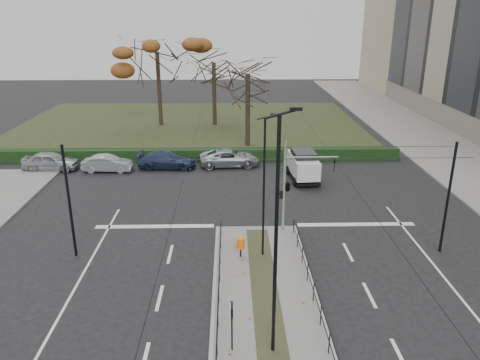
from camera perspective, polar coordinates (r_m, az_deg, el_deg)
The scene contains 20 objects.
ground at distance 23.24m, azimuth 2.70°, elevation -11.25°, with size 140.00×140.00×0.00m, color black.
median_island at distance 21.10m, azimuth 3.18°, elevation -14.58°, with size 4.40×15.00×0.14m, color slate.
sidewalk_east at distance 47.71m, azimuth 22.94°, elevation 3.73°, with size 8.00×90.00×0.14m, color slate.
park at distance 53.40m, azimuth -6.14°, elevation 6.74°, with size 38.00×26.00×0.10m, color #252D16.
hedge at distance 40.38m, azimuth -7.64°, elevation 3.08°, with size 38.00×1.00×1.00m, color black.
median_railing at distance 20.52m, azimuth 3.25°, elevation -12.65°, with size 4.14×13.24×0.92m.
catenary at distance 23.17m, azimuth 2.56°, elevation -1.90°, with size 20.00×34.00×6.00m.
traffic_light at distance 26.21m, azimuth 6.01°, elevation -0.60°, with size 3.22×1.83×4.74m.
litter_bin at distance 24.00m, azimuth 0.08°, elevation -7.73°, with size 0.41×0.41×1.04m.
info_panel at distance 17.57m, azimuth -1.02°, elevation -16.13°, with size 0.11×0.50×1.94m.
streetlamp_median_near at distance 15.97m, azimuth 4.48°, elevation -7.09°, with size 0.76×0.16×9.09m.
streetlamp_median_far at distance 22.98m, azimuth 2.97°, elevation -0.80°, with size 0.62×0.13×7.40m.
parked_car_first at distance 40.40m, azimuth -22.08°, elevation 2.15°, with size 1.76×4.38×1.49m, color #999BA0.
parked_car_second at distance 38.64m, azimuth -15.82°, elevation 1.95°, with size 1.37×3.94×1.30m, color #999BA0.
parked_car_third at distance 38.40m, azimuth -8.91°, elevation 2.41°, with size 1.90×4.68×1.36m, color #1F2B49.
parked_car_fourth at distance 38.53m, azimuth -1.29°, elevation 2.72°, with size 2.26×4.91×1.36m, color #999BA0.
white_van at distance 35.46m, azimuth 7.70°, elevation 1.87°, with size 2.16×4.27×2.27m.
rust_tree at distance 52.44m, azimuth -10.09°, elevation 15.12°, with size 8.99×8.99×10.40m.
bare_tree_center at distance 52.05m, azimuth -3.21°, elevation 13.57°, with size 5.84×5.84×9.03m.
bare_tree_near at distance 43.26m, azimuth 0.97°, elevation 12.19°, with size 5.49×5.49×8.87m.
Camera 1 is at (-1.54, -19.87, 11.95)m, focal length 35.00 mm.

